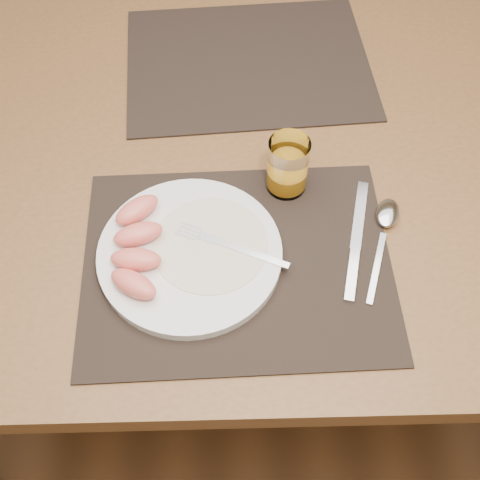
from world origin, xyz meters
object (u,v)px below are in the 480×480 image
table (248,183)px  juice_glass (288,168)px  fork (223,243)px  spoon (386,221)px  placemat_near (237,263)px  knife (355,249)px  placemat_far (248,63)px  plate (190,254)px

table → juice_glass: juice_glass is taller
fork → spoon: fork is taller
placemat_near → knife: knife is taller
table → knife: knife is taller
placemat_far → juice_glass: 0.30m
placemat_far → plate: bearing=-103.0°
placemat_near → juice_glass: (0.08, 0.14, 0.04)m
plate → fork: 0.05m
knife → spoon: spoon is taller
plate → knife: (0.24, 0.01, -0.01)m
fork → juice_glass: juice_glass is taller
placemat_near → spoon: (0.23, 0.06, 0.01)m
placemat_far → knife: (0.15, -0.42, 0.00)m
spoon → table: bearing=142.8°
placemat_near → spoon: 0.24m
knife → plate: bearing=-178.6°
fork → table: bearing=77.3°
table → placemat_far: bearing=88.4°
placemat_near → fork: 0.04m
placemat_far → spoon: spoon is taller
plate → juice_glass: size_ratio=2.81×
spoon → placemat_far: bearing=117.9°
table → knife: bearing=-53.2°
table → placemat_near: bearing=-96.2°
table → placemat_near: (-0.02, -0.22, 0.09)m
placemat_far → juice_glass: (0.05, -0.30, 0.04)m
table → spoon: size_ratio=7.43×
placemat_far → plate: size_ratio=1.67×
knife → juice_glass: bearing=127.1°
placemat_near → juice_glass: juice_glass is taller
knife → spoon: size_ratio=1.15×
placemat_far → spoon: size_ratio=2.39×
plate → knife: 0.24m
fork → spoon: (0.25, 0.04, -0.01)m
fork → knife: fork is taller
table → spoon: spoon is taller
placemat_near → plate: size_ratio=1.67×
table → placemat_near: 0.24m
table → plate: 0.25m
placemat_far → fork: 0.42m
table → juice_glass: 0.16m
placemat_near → placemat_far: 0.44m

